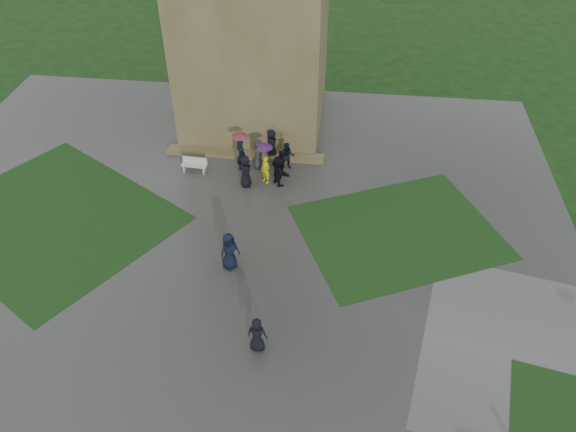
# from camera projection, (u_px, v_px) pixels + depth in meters

# --- Properties ---
(ground) EXTENTS (120.00, 120.00, 0.00)m
(ground) POSITION_uv_depth(u_px,v_px,m) (202.00, 294.00, 23.96)
(ground) COLOR black
(plaza) EXTENTS (34.00, 34.00, 0.02)m
(plaza) POSITION_uv_depth(u_px,v_px,m) (212.00, 261.00, 25.48)
(plaza) COLOR #333331
(plaza) RESTS_ON ground
(lawn_inset_left) EXTENTS (14.10, 13.46, 0.01)m
(lawn_inset_left) POSITION_uv_depth(u_px,v_px,m) (53.00, 219.00, 27.75)
(lawn_inset_left) COLOR black
(lawn_inset_left) RESTS_ON plaza
(lawn_inset_right) EXTENTS (11.12, 10.15, 0.01)m
(lawn_inset_right) POSITION_uv_depth(u_px,v_px,m) (399.00, 232.00, 27.00)
(lawn_inset_right) COLOR black
(lawn_inset_right) RESTS_ON plaza
(tower_plinth) EXTENTS (9.00, 0.80, 0.22)m
(tower_plinth) POSITION_uv_depth(u_px,v_px,m) (245.00, 154.00, 31.96)
(tower_plinth) COLOR brown
(tower_plinth) RESTS_ON plaza
(bench) EXTENTS (1.42, 0.52, 0.81)m
(bench) POSITION_uv_depth(u_px,v_px,m) (194.00, 165.00, 30.63)
(bench) COLOR silver
(bench) RESTS_ON plaza
(visitor_cluster) EXTENTS (3.28, 3.78, 2.66)m
(visitor_cluster) POSITION_uv_depth(u_px,v_px,m) (267.00, 157.00, 29.89)
(visitor_cluster) COLOR black
(visitor_cluster) RESTS_ON plaza
(pedestrian_mid) EXTENTS (1.11, 1.11, 1.91)m
(pedestrian_mid) POSITION_uv_depth(u_px,v_px,m) (229.00, 251.00, 24.59)
(pedestrian_mid) COLOR black
(pedestrian_mid) RESTS_ON plaza
(pedestrian_near) EXTENTS (0.83, 0.60, 1.62)m
(pedestrian_near) POSITION_uv_depth(u_px,v_px,m) (257.00, 334.00, 21.28)
(pedestrian_near) COLOR black
(pedestrian_near) RESTS_ON plaza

